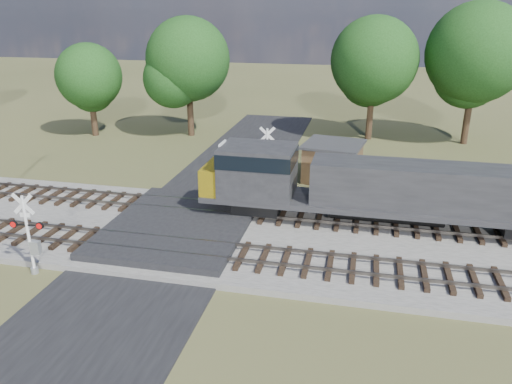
# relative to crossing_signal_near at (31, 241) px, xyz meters

# --- Properties ---
(ground) EXTENTS (160.00, 160.00, 0.00)m
(ground) POSITION_rel_crossing_signal_near_xyz_m (4.67, 4.89, -1.58)
(ground) COLOR #454826
(ground) RESTS_ON ground
(ballast_bed) EXTENTS (140.00, 10.00, 0.30)m
(ballast_bed) POSITION_rel_crossing_signal_near_xyz_m (14.67, 5.39, -1.43)
(ballast_bed) COLOR gray
(ballast_bed) RESTS_ON ground
(road) EXTENTS (7.00, 60.00, 0.08)m
(road) POSITION_rel_crossing_signal_near_xyz_m (4.67, 4.89, -1.54)
(road) COLOR black
(road) RESTS_ON ground
(crossing_panel) EXTENTS (7.00, 9.00, 0.62)m
(crossing_panel) POSITION_rel_crossing_signal_near_xyz_m (4.67, 5.39, -1.26)
(crossing_panel) COLOR #262628
(crossing_panel) RESTS_ON ground
(track_near) EXTENTS (140.00, 2.60, 0.33)m
(track_near) POSITION_rel_crossing_signal_near_xyz_m (7.80, 2.89, -1.16)
(track_near) COLOR black
(track_near) RESTS_ON ballast_bed
(track_far) EXTENTS (140.00, 2.60, 0.33)m
(track_far) POSITION_rel_crossing_signal_near_xyz_m (7.80, 7.89, -1.16)
(track_far) COLOR black
(track_far) RESTS_ON ballast_bed
(crossing_signal_near) EXTENTS (1.53, 0.34, 3.79)m
(crossing_signal_near) POSITION_rel_crossing_signal_near_xyz_m (0.00, 0.00, 0.00)
(crossing_signal_near) COLOR silver
(crossing_signal_near) RESTS_ON ground
(crossing_signal_far) EXTENTS (1.60, 0.44, 4.00)m
(crossing_signal_far) POSITION_rel_crossing_signal_near_xyz_m (7.64, 13.26, 0.09)
(crossing_signal_far) COLOR silver
(crossing_signal_far) RESTS_ON ground
(equipment_shed) EXTENTS (4.30, 4.30, 2.56)m
(equipment_shed) POSITION_rel_crossing_signal_near_xyz_m (11.76, 15.64, -0.28)
(equipment_shed) COLOR #4C3520
(equipment_shed) RESTS_ON ground
(treeline) EXTENTS (84.27, 11.64, 11.59)m
(treeline) POSITION_rel_crossing_signal_near_xyz_m (14.43, 25.36, 5.02)
(treeline) COLOR black
(treeline) RESTS_ON ground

